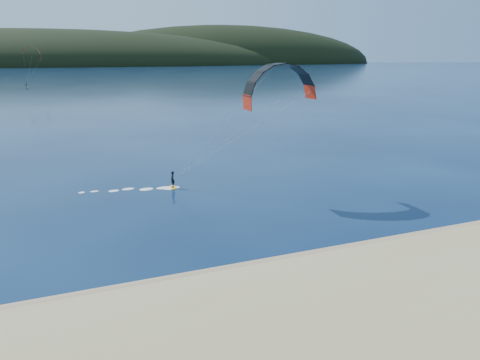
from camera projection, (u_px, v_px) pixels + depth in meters
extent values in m
plane|color=#071736|center=(281.00, 305.00, 25.05)|extent=(1800.00, 1800.00, 0.00)
cube|color=#977A58|center=(253.00, 270.00, 29.08)|extent=(220.00, 2.50, 0.10)
ellipsoid|color=black|center=(55.00, 66.00, 655.39)|extent=(840.00, 280.00, 110.00)
ellipsoid|color=black|center=(231.00, 64.00, 794.25)|extent=(600.00, 240.00, 140.00)
cube|color=gold|center=(173.00, 187.00, 47.32)|extent=(0.61, 1.55, 0.09)
imported|color=black|center=(173.00, 179.00, 47.04)|extent=(0.50, 0.72, 1.87)
cylinder|color=gray|center=(225.00, 141.00, 44.22)|extent=(0.02, 0.02, 14.57)
cube|color=gold|center=(27.00, 87.00, 202.47)|extent=(1.47, 1.32, 0.09)
imported|color=black|center=(26.00, 85.00, 202.20)|extent=(1.14, 1.11, 1.85)
cylinder|color=gray|center=(29.00, 70.00, 198.30)|extent=(0.02, 0.02, 14.88)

